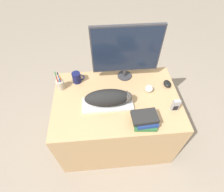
{
  "coord_description": "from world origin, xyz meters",
  "views": [
    {
      "loc": [
        -0.13,
        -0.6,
        1.94
      ],
      "look_at": [
        -0.04,
        0.37,
        0.77
      ],
      "focal_mm": 28.0,
      "sensor_mm": 36.0,
      "label": 1
    }
  ],
  "objects": [
    {
      "name": "computer_mouse",
      "position": [
        0.5,
        0.51,
        0.73
      ],
      "size": [
        0.07,
        0.09,
        0.04
      ],
      "color": "black",
      "rests_on": "desk"
    },
    {
      "name": "baseball",
      "position": [
        0.31,
        0.45,
        0.74
      ],
      "size": [
        0.07,
        0.07,
        0.07
      ],
      "color": "silver",
      "rests_on": "desk"
    },
    {
      "name": "cat",
      "position": [
        -0.07,
        0.32,
        0.81
      ],
      "size": [
        0.41,
        0.15,
        0.15
      ],
      "color": "black",
      "rests_on": "keyboard"
    },
    {
      "name": "coffee_mug",
      "position": [
        -0.36,
        0.64,
        0.76
      ],
      "size": [
        0.12,
        0.08,
        0.11
      ],
      "color": "#141947",
      "rests_on": "desk"
    },
    {
      "name": "monitor",
      "position": [
        0.11,
        0.67,
        1.02
      ],
      "size": [
        0.62,
        0.14,
        0.55
      ],
      "color": "#333338",
      "rests_on": "desk"
    },
    {
      "name": "ground_plane",
      "position": [
        0.0,
        0.0,
        0.0
      ],
      "size": [
        12.0,
        12.0,
        0.0
      ],
      "primitive_type": "plane",
      "color": "gray"
    },
    {
      "name": "phone",
      "position": [
        0.48,
        0.22,
        0.77
      ],
      "size": [
        0.06,
        0.03,
        0.12
      ],
      "color": "#99999E",
      "rests_on": "desk"
    },
    {
      "name": "pen_cup",
      "position": [
        -0.51,
        0.56,
        0.76
      ],
      "size": [
        0.08,
        0.08,
        0.2
      ],
      "color": "#B2A893",
      "rests_on": "desk"
    },
    {
      "name": "book_stack",
      "position": [
        0.2,
        0.11,
        0.76
      ],
      "size": [
        0.21,
        0.17,
        0.11
      ],
      "color": "#2D6B38",
      "rests_on": "desk"
    },
    {
      "name": "desk",
      "position": [
        0.0,
        0.39,
        0.35
      ],
      "size": [
        1.15,
        0.77,
        0.71
      ],
      "color": "tan",
      "rests_on": "ground_plane"
    },
    {
      "name": "keyboard",
      "position": [
        -0.08,
        0.32,
        0.72
      ],
      "size": [
        0.44,
        0.16,
        0.02
      ],
      "color": "silver",
      "rests_on": "desk"
    }
  ]
}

